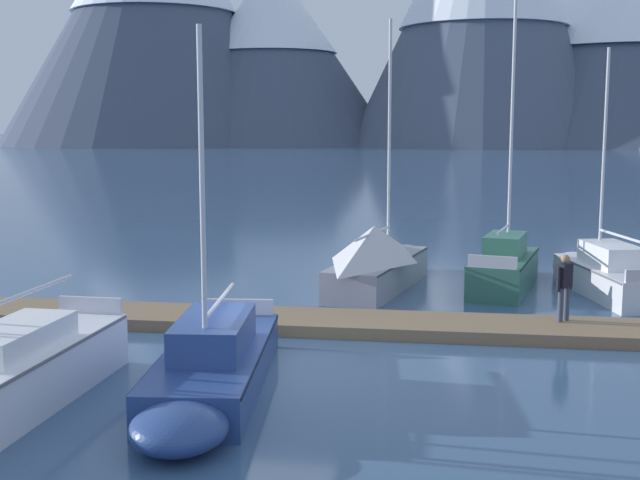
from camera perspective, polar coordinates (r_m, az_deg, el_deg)
ground_plane at (r=17.64m, az=-3.38°, el=-9.17°), size 700.00×700.00×0.00m
mountain_west_summit at (r=210.15m, az=-11.33°, el=15.70°), size 74.36×74.36×63.44m
mountain_central_massif at (r=203.35m, az=-3.30°, el=13.06°), size 59.36×59.36×43.25m
mountain_east_summit at (r=212.65m, az=20.17°, el=13.69°), size 86.10×86.10×51.82m
dock at (r=21.37m, az=-0.92°, el=-5.67°), size 25.47×2.78×0.30m
sailboat_mid_dock_port at (r=15.97m, az=-21.02°, el=-9.06°), size 1.70×7.36×9.15m
sailboat_mid_dock_starboard at (r=16.28m, az=-7.53°, el=-8.68°), size 2.61×7.40×6.95m
sailboat_far_berth at (r=26.32m, az=4.10°, el=-1.23°), size 3.02×7.21×8.49m
sailboat_outer_slip at (r=27.24m, az=12.72°, el=-1.70°), size 2.59×6.08×9.11m
sailboat_end_of_dock at (r=27.08m, az=19.04°, el=-2.17°), size 3.12×6.57×7.50m
person_on_dock at (r=21.50m, az=16.49°, el=-2.89°), size 0.42×0.47×1.69m
mooring_buoy_channel_marker at (r=21.20m, az=-20.41°, el=-6.16°), size 0.39×0.39×0.47m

